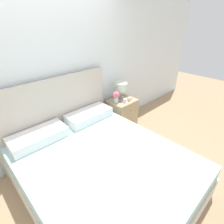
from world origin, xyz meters
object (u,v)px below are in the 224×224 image
at_px(nightstand, 122,113).
at_px(alarm_clock, 130,99).
at_px(teacup, 125,101).
at_px(flower_vase, 116,96).
at_px(bed, 99,166).
at_px(table_lamp, 121,87).

bearing_deg(nightstand, alarm_clock, -52.62).
bearing_deg(teacup, flower_vase, 141.12).
bearing_deg(nightstand, teacup, -108.61).
bearing_deg(nightstand, bed, -148.43).
distance_m(flower_vase, alarm_clock, 0.30).
xyz_separation_m(bed, flower_vase, (1.08, 0.77, 0.44)).
bearing_deg(teacup, nightstand, 71.39).
height_order(table_lamp, teacup, table_lamp).
relative_size(bed, table_lamp, 6.86).
xyz_separation_m(nightstand, table_lamp, (0.04, 0.08, 0.52)).
bearing_deg(table_lamp, alarm_clock, -77.32).
distance_m(teacup, alarm_clock, 0.12).
bearing_deg(nightstand, table_lamp, 59.50).
relative_size(nightstand, teacup, 5.46).
bearing_deg(bed, nightstand, 31.57).
distance_m(table_lamp, teacup, 0.27).
height_order(table_lamp, alarm_clock, table_lamp).
xyz_separation_m(bed, nightstand, (1.24, 0.76, 0.01)).
distance_m(table_lamp, flower_vase, 0.24).
bearing_deg(bed, alarm_clock, 26.06).
bearing_deg(bed, teacup, 28.74).
xyz_separation_m(nightstand, flower_vase, (-0.17, 0.01, 0.43)).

